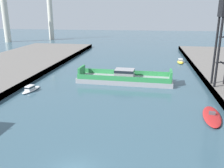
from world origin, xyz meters
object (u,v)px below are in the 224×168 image
at_px(moored_boat_near_right, 180,61).
at_px(moored_boat_mid_left, 31,89).
at_px(smokestack_distant_a, 50,11).
at_px(chain_ferry, 125,78).
at_px(smokestack_distant_b, 5,13).
at_px(moored_boat_near_left, 212,116).

height_order(moored_boat_near_right, moored_boat_mid_left, moored_boat_mid_left).
distance_m(moored_boat_near_right, smokestack_distant_a, 91.58).
distance_m(chain_ferry, smokestack_distant_b, 99.99).
height_order(moored_boat_near_left, moored_boat_near_right, moored_boat_near_right).
relative_size(moored_boat_near_right, moored_boat_mid_left, 0.98).
bearing_deg(smokestack_distant_a, smokestack_distant_b, -139.42).
height_order(moored_boat_near_left, smokestack_distant_b, smokestack_distant_b).
bearing_deg(moored_boat_near_left, moored_boat_mid_left, 166.61).
bearing_deg(chain_ferry, smokestack_distant_a, 121.87).
relative_size(moored_boat_mid_left, smokestack_distant_a, 0.19).
relative_size(smokestack_distant_a, smokestack_distant_b, 1.06).
bearing_deg(moored_boat_near_left, moored_boat_near_right, 89.95).
height_order(moored_boat_near_right, smokestack_distant_a, smokestack_distant_a).
relative_size(chain_ferry, moored_boat_mid_left, 3.77).
height_order(chain_ferry, smokestack_distant_b, smokestack_distant_b).
relative_size(moored_boat_near_left, smokestack_distant_b, 0.30).
xyz_separation_m(moored_boat_near_right, moored_boat_mid_left, (-33.99, -34.75, 0.00)).
relative_size(moored_boat_near_left, moored_boat_mid_left, 1.47).
height_order(moored_boat_near_left, moored_boat_mid_left, moored_boat_mid_left).
xyz_separation_m(moored_boat_near_left, smokestack_distant_a, (-68.02, 102.04, 15.93)).
xyz_separation_m(chain_ferry, moored_boat_near_left, (15.40, -17.41, -0.72)).
height_order(chain_ferry, moored_boat_near_right, chain_ferry).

